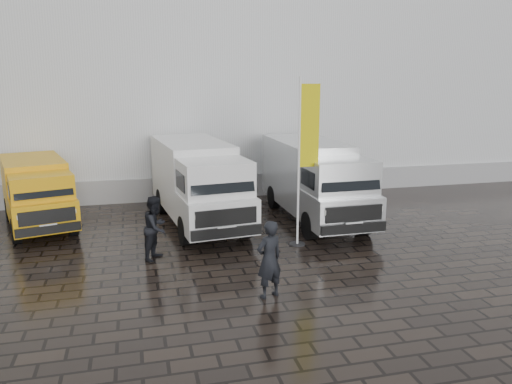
# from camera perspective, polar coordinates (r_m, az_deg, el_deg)

# --- Properties ---
(ground) EXTENTS (120.00, 120.00, 0.00)m
(ground) POSITION_cam_1_polar(r_m,az_deg,el_deg) (14.82, 3.35, -7.55)
(ground) COLOR black
(ground) RESTS_ON ground
(exhibition_hall) EXTENTS (44.00, 16.00, 12.00)m
(exhibition_hall) POSITION_cam_1_polar(r_m,az_deg,el_deg) (29.90, -2.04, 14.53)
(exhibition_hall) COLOR silver
(exhibition_hall) RESTS_ON ground
(hall_plinth) EXTENTS (44.00, 0.15, 1.00)m
(hall_plinth) POSITION_cam_1_polar(r_m,az_deg,el_deg) (22.57, 2.28, 0.98)
(hall_plinth) COLOR gray
(hall_plinth) RESTS_ON ground
(van_yellow) EXTENTS (3.25, 5.44, 2.35)m
(van_yellow) POSITION_cam_1_polar(r_m,az_deg,el_deg) (19.13, -23.73, -0.25)
(van_yellow) COLOR orange
(van_yellow) RESTS_ON ground
(van_white) EXTENTS (2.99, 6.92, 2.91)m
(van_white) POSITION_cam_1_polar(r_m,az_deg,el_deg) (17.93, -6.60, 0.86)
(van_white) COLOR silver
(van_white) RESTS_ON ground
(van_silver) EXTENTS (2.29, 6.63, 2.86)m
(van_silver) POSITION_cam_1_polar(r_m,az_deg,el_deg) (18.45, 6.74, 1.12)
(van_silver) COLOR silver
(van_silver) RESTS_ON ground
(flagpole) EXTENTS (0.88, 0.50, 5.22)m
(flagpole) POSITION_cam_1_polar(r_m,az_deg,el_deg) (15.36, 5.59, 4.44)
(flagpole) COLOR black
(flagpole) RESTS_ON ground
(wheelie_bin) EXTENTS (0.81, 0.81, 1.06)m
(wheelie_bin) POSITION_cam_1_polar(r_m,az_deg,el_deg) (23.45, 12.03, 1.23)
(wheelie_bin) COLOR black
(wheelie_bin) RESTS_ON ground
(person_front) EXTENTS (0.82, 0.68, 1.92)m
(person_front) POSITION_cam_1_polar(r_m,az_deg,el_deg) (11.99, 1.52, -7.70)
(person_front) COLOR black
(person_front) RESTS_ON ground
(person_tent) EXTENTS (1.07, 1.15, 1.88)m
(person_tent) POSITION_cam_1_polar(r_m,az_deg,el_deg) (14.77, -11.36, -4.02)
(person_tent) COLOR black
(person_tent) RESTS_ON ground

